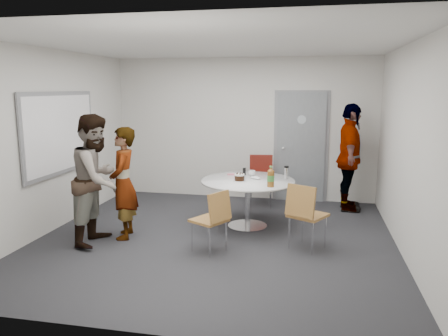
% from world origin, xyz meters
% --- Properties ---
extents(floor, '(5.00, 5.00, 0.00)m').
position_xyz_m(floor, '(0.00, 0.00, 0.00)').
color(floor, '#242529').
rests_on(floor, ground).
extents(ceiling, '(5.00, 5.00, 0.00)m').
position_xyz_m(ceiling, '(0.00, 0.00, 2.70)').
color(ceiling, silver).
rests_on(ceiling, wall_back).
extents(wall_back, '(5.00, 0.00, 5.00)m').
position_xyz_m(wall_back, '(0.00, 2.50, 1.35)').
color(wall_back, silver).
rests_on(wall_back, floor).
extents(wall_left, '(0.00, 5.00, 5.00)m').
position_xyz_m(wall_left, '(-2.50, 0.00, 1.35)').
color(wall_left, silver).
rests_on(wall_left, floor).
extents(wall_right, '(0.00, 5.00, 5.00)m').
position_xyz_m(wall_right, '(2.50, 0.00, 1.35)').
color(wall_right, silver).
rests_on(wall_right, floor).
extents(wall_front, '(5.00, 0.00, 5.00)m').
position_xyz_m(wall_front, '(0.00, -2.50, 1.35)').
color(wall_front, silver).
rests_on(wall_front, floor).
extents(door, '(1.02, 0.17, 2.12)m').
position_xyz_m(door, '(1.10, 2.48, 1.03)').
color(door, slate).
rests_on(door, wall_back).
extents(whiteboard, '(0.04, 1.90, 1.25)m').
position_xyz_m(whiteboard, '(-2.46, 0.20, 1.45)').
color(whiteboard, gray).
rests_on(whiteboard, wall_left).
extents(table, '(1.43, 1.43, 1.05)m').
position_xyz_m(table, '(0.39, 0.65, 0.64)').
color(table, white).
rests_on(table, floor).
extents(chair_near_left, '(0.56, 0.55, 0.83)m').
position_xyz_m(chair_near_left, '(0.10, -0.50, 0.50)').
color(chair_near_left, brown).
rests_on(chair_near_left, floor).
extents(chair_near_right, '(0.59, 0.61, 0.90)m').
position_xyz_m(chair_near_right, '(1.25, -0.17, 0.55)').
color(chair_near_right, brown).
rests_on(chair_near_right, floor).
extents(chair_far, '(0.49, 0.53, 0.92)m').
position_xyz_m(chair_far, '(0.41, 2.00, 0.56)').
color(chair_far, maroon).
rests_on(chair_far, floor).
extents(person_main, '(0.53, 0.66, 1.59)m').
position_xyz_m(person_main, '(-1.30, -0.16, 0.80)').
color(person_main, '#A5C6EA').
rests_on(person_main, floor).
extents(person_left, '(0.68, 0.87, 1.79)m').
position_xyz_m(person_left, '(-1.56, -0.42, 0.89)').
color(person_left, white).
rests_on(person_left, floor).
extents(person_right, '(0.47, 1.10, 1.87)m').
position_xyz_m(person_right, '(1.95, 1.95, 0.94)').
color(person_right, black).
rests_on(person_right, floor).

